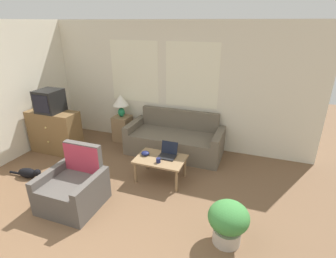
{
  "coord_description": "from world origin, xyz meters",
  "views": [
    {
      "loc": [
        1.92,
        -1.71,
        2.57
      ],
      "look_at": [
        0.41,
        2.42,
        0.75
      ],
      "focal_mm": 28.0,
      "sensor_mm": 36.0,
      "label": 1
    }
  ],
  "objects_px": {
    "armchair": "(75,188)",
    "television": "(50,101)",
    "cup_navy": "(158,160)",
    "table_lamp": "(121,102)",
    "cat_black": "(29,173)",
    "potted_plant": "(228,221)",
    "coffee_table": "(160,161)",
    "couch": "(175,140)",
    "snack_bowl": "(145,153)",
    "laptop": "(168,153)"
  },
  "relations": [
    {
      "from": "snack_bowl",
      "to": "coffee_table",
      "type": "bearing_deg",
      "value": -3.03
    },
    {
      "from": "laptop",
      "to": "cup_navy",
      "type": "xyz_separation_m",
      "value": [
        -0.07,
        -0.26,
        -0.01
      ]
    },
    {
      "from": "television",
      "to": "laptop",
      "type": "xyz_separation_m",
      "value": [
        2.54,
        -0.14,
        -0.63
      ]
    },
    {
      "from": "television",
      "to": "cat_black",
      "type": "height_order",
      "value": "television"
    },
    {
      "from": "couch",
      "to": "coffee_table",
      "type": "relative_size",
      "value": 2.33
    },
    {
      "from": "television",
      "to": "armchair",
      "type": "bearing_deg",
      "value": -41.15
    },
    {
      "from": "television",
      "to": "table_lamp",
      "type": "distance_m",
      "value": 1.43
    },
    {
      "from": "couch",
      "to": "laptop",
      "type": "distance_m",
      "value": 1.0
    },
    {
      "from": "table_lamp",
      "to": "snack_bowl",
      "type": "distance_m",
      "value": 1.72
    },
    {
      "from": "potted_plant",
      "to": "armchair",
      "type": "bearing_deg",
      "value": -179.58
    },
    {
      "from": "armchair",
      "to": "cup_navy",
      "type": "xyz_separation_m",
      "value": [
        0.99,
        0.89,
        0.19
      ]
    },
    {
      "from": "coffee_table",
      "to": "cat_black",
      "type": "height_order",
      "value": "coffee_table"
    },
    {
      "from": "coffee_table",
      "to": "laptop",
      "type": "xyz_separation_m",
      "value": [
        0.09,
        0.12,
        0.1
      ]
    },
    {
      "from": "coffee_table",
      "to": "television",
      "type": "bearing_deg",
      "value": 173.96
    },
    {
      "from": "potted_plant",
      "to": "cat_black",
      "type": "distance_m",
      "value": 3.51
    },
    {
      "from": "cat_black",
      "to": "armchair",
      "type": "bearing_deg",
      "value": -18.27
    },
    {
      "from": "armchair",
      "to": "television",
      "type": "height_order",
      "value": "television"
    },
    {
      "from": "couch",
      "to": "table_lamp",
      "type": "height_order",
      "value": "table_lamp"
    },
    {
      "from": "laptop",
      "to": "cat_black",
      "type": "distance_m",
      "value": 2.48
    },
    {
      "from": "laptop",
      "to": "cup_navy",
      "type": "height_order",
      "value": "laptop"
    },
    {
      "from": "couch",
      "to": "table_lamp",
      "type": "xyz_separation_m",
      "value": [
        -1.32,
        0.15,
        0.66
      ]
    },
    {
      "from": "coffee_table",
      "to": "laptop",
      "type": "relative_size",
      "value": 2.9
    },
    {
      "from": "couch",
      "to": "cat_black",
      "type": "height_order",
      "value": "couch"
    },
    {
      "from": "potted_plant",
      "to": "cat_black",
      "type": "height_order",
      "value": "potted_plant"
    },
    {
      "from": "couch",
      "to": "potted_plant",
      "type": "relative_size",
      "value": 3.4
    },
    {
      "from": "armchair",
      "to": "coffee_table",
      "type": "height_order",
      "value": "armchair"
    },
    {
      "from": "table_lamp",
      "to": "coffee_table",
      "type": "distance_m",
      "value": 1.96
    },
    {
      "from": "armchair",
      "to": "television",
      "type": "xyz_separation_m",
      "value": [
        -1.49,
        1.3,
        0.84
      ]
    },
    {
      "from": "coffee_table",
      "to": "cup_navy",
      "type": "bearing_deg",
      "value": -82.05
    },
    {
      "from": "television",
      "to": "snack_bowl",
      "type": "distance_m",
      "value": 2.27
    },
    {
      "from": "coffee_table",
      "to": "potted_plant",
      "type": "xyz_separation_m",
      "value": [
        1.29,
        -1.02,
        -0.04
      ]
    },
    {
      "from": "potted_plant",
      "to": "cat_black",
      "type": "bearing_deg",
      "value": 175.42
    },
    {
      "from": "couch",
      "to": "cup_navy",
      "type": "distance_m",
      "value": 1.24
    },
    {
      "from": "coffee_table",
      "to": "laptop",
      "type": "bearing_deg",
      "value": 51.54
    },
    {
      "from": "coffee_table",
      "to": "laptop",
      "type": "height_order",
      "value": "laptop"
    },
    {
      "from": "table_lamp",
      "to": "coffee_table",
      "type": "relative_size",
      "value": 0.61
    },
    {
      "from": "armchair",
      "to": "cup_navy",
      "type": "bearing_deg",
      "value": 42.18
    },
    {
      "from": "armchair",
      "to": "cat_black",
      "type": "bearing_deg",
      "value": 166.56
    },
    {
      "from": "cat_black",
      "to": "laptop",
      "type": "bearing_deg",
      "value": 15.61
    },
    {
      "from": "coffee_table",
      "to": "cat_black",
      "type": "distance_m",
      "value": 2.35
    },
    {
      "from": "coffee_table",
      "to": "laptop",
      "type": "distance_m",
      "value": 0.18
    },
    {
      "from": "snack_bowl",
      "to": "potted_plant",
      "type": "relative_size",
      "value": 0.25
    },
    {
      "from": "armchair",
      "to": "laptop",
      "type": "relative_size",
      "value": 3.05
    },
    {
      "from": "television",
      "to": "couch",
      "type": "bearing_deg",
      "value": 19.01
    },
    {
      "from": "television",
      "to": "cup_navy",
      "type": "bearing_deg",
      "value": -9.27
    },
    {
      "from": "couch",
      "to": "coffee_table",
      "type": "bearing_deg",
      "value": -84.95
    },
    {
      "from": "television",
      "to": "potted_plant",
      "type": "relative_size",
      "value": 0.81
    },
    {
      "from": "table_lamp",
      "to": "armchair",
      "type": "bearing_deg",
      "value": -78.73
    },
    {
      "from": "laptop",
      "to": "snack_bowl",
      "type": "xyz_separation_m",
      "value": [
        -0.38,
        -0.1,
        -0.02
      ]
    },
    {
      "from": "laptop",
      "to": "potted_plant",
      "type": "xyz_separation_m",
      "value": [
        1.19,
        -1.14,
        -0.14
      ]
    }
  ]
}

